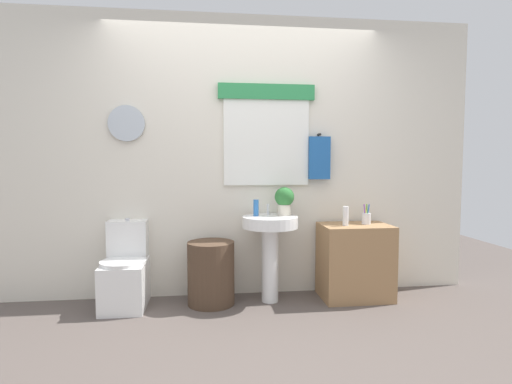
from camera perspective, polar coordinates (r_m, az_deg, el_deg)
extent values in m
plane|color=#564C47|center=(2.95, 0.35, -20.83)|extent=(8.00, 8.00, 0.00)
cube|color=silver|center=(3.82, -1.83, 4.99)|extent=(4.40, 0.10, 2.60)
cube|color=white|center=(3.78, 1.48, 7.09)|extent=(0.80, 0.03, 0.80)
cube|color=#2D894C|center=(3.82, 1.53, 14.03)|extent=(0.90, 0.04, 0.14)
cylinder|color=silver|center=(3.81, -17.88, 9.25)|extent=(0.32, 0.03, 0.32)
cylinder|color=black|center=(3.88, 8.94, 8.05)|extent=(0.02, 0.06, 0.02)
cube|color=#235BA3|center=(3.85, 8.98, 4.79)|extent=(0.20, 0.05, 0.40)
cube|color=white|center=(3.72, -18.06, -12.40)|extent=(0.36, 0.50, 0.39)
cylinder|color=white|center=(3.61, -18.33, -9.44)|extent=(0.38, 0.38, 0.03)
cube|color=white|center=(3.80, -17.69, -6.37)|extent=(0.34, 0.18, 0.34)
cylinder|color=silver|center=(3.77, -17.75, -3.68)|extent=(0.04, 0.04, 0.02)
cylinder|color=#4C3828|center=(3.63, -6.39, -11.32)|extent=(0.41, 0.41, 0.55)
cylinder|color=white|center=(3.66, 1.99, -10.24)|extent=(0.15, 0.15, 0.67)
cylinder|color=white|center=(3.58, 2.01, -4.27)|extent=(0.49, 0.49, 0.10)
cylinder|color=silver|center=(3.69, 1.72, -2.46)|extent=(0.03, 0.03, 0.10)
cube|color=#9E754C|center=(3.86, 13.83, -9.52)|extent=(0.62, 0.44, 0.68)
cylinder|color=#2D6BB7|center=(3.60, 0.00, -2.25)|extent=(0.05, 0.05, 0.15)
cylinder|color=beige|center=(3.65, 4.04, -2.55)|extent=(0.12, 0.12, 0.10)
sphere|color=#2D7033|center=(3.64, 4.05, -0.68)|extent=(0.18, 0.18, 0.18)
cylinder|color=white|center=(3.70, 12.59, -3.34)|extent=(0.05, 0.05, 0.17)
cylinder|color=silver|center=(3.84, 15.35, -3.67)|extent=(0.08, 0.08, 0.10)
cylinder|color=blue|center=(3.85, 15.58, -2.99)|extent=(0.02, 0.04, 0.18)
cylinder|color=yellow|center=(3.85, 15.29, -2.97)|extent=(0.02, 0.01, 0.18)
cylinder|color=purple|center=(3.82, 15.17, -3.02)|extent=(0.02, 0.03, 0.18)
cylinder|color=green|center=(3.82, 15.52, -3.03)|extent=(0.03, 0.01, 0.18)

